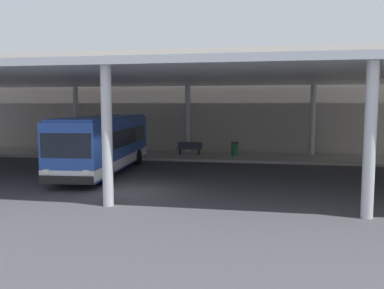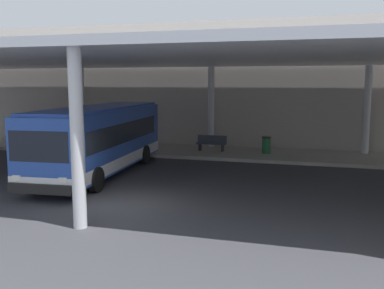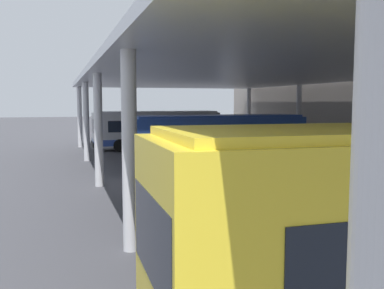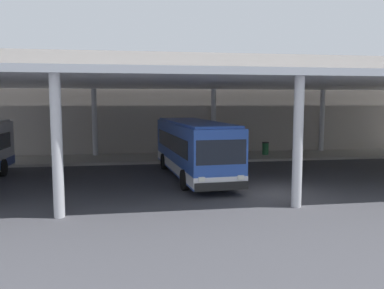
{
  "view_description": "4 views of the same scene",
  "coord_description": "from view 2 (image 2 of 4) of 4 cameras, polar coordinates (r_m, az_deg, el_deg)",
  "views": [
    {
      "loc": [
        5.77,
        -16.47,
        3.82
      ],
      "look_at": [
        2.06,
        3.97,
        1.73
      ],
      "focal_mm": 37.13,
      "sensor_mm": 36.0,
      "label": 1
    },
    {
      "loc": [
        6.74,
        -13.6,
        4.27
      ],
      "look_at": [
        1.1,
        5.48,
        1.45
      ],
      "focal_mm": 41.04,
      "sensor_mm": 36.0,
      "label": 2
    },
    {
      "loc": [
        20.45,
        -4.23,
        3.92
      ],
      "look_at": [
        -3.15,
        3.0,
        1.51
      ],
      "focal_mm": 40.66,
      "sensor_mm": 36.0,
      "label": 3
    },
    {
      "loc": [
        -6.64,
        -17.3,
        4.24
      ],
      "look_at": [
        -3.26,
        3.95,
        1.92
      ],
      "focal_mm": 36.92,
      "sensor_mm": 36.0,
      "label": 4
    }
  ],
  "objects": [
    {
      "name": "bench_waiting",
      "position": [
        26.42,
        2.56,
        0.22
      ],
      "size": [
        1.8,
        0.45,
        0.92
      ],
      "color": "#383D47",
      "rests_on": "platform_kerb"
    },
    {
      "name": "bus_second_bay",
      "position": [
        20.8,
        -11.86,
        0.68
      ],
      "size": [
        3.31,
        10.69,
        3.17
      ],
      "color": "#284CA8",
      "rests_on": "ground"
    },
    {
      "name": "station_building_facade",
      "position": [
        29.38,
        3.23,
        7.71
      ],
      "size": [
        48.0,
        1.6,
        8.18
      ],
      "primitive_type": "cube",
      "color": "#ADA399",
      "rests_on": "ground"
    },
    {
      "name": "trash_bin",
      "position": [
        25.77,
        9.62,
        -0.06
      ],
      "size": [
        0.52,
        0.52,
        0.98
      ],
      "color": "#236638",
      "rests_on": "platform_kerb"
    },
    {
      "name": "ground_plane",
      "position": [
        15.76,
        -9.61,
        -7.76
      ],
      "size": [
        200.0,
        200.0,
        0.0
      ],
      "primitive_type": "plane",
      "color": "#3D3D42"
    },
    {
      "name": "canopy_shelter",
      "position": [
        20.27,
        -3.02,
        10.95
      ],
      "size": [
        40.0,
        17.0,
        5.55
      ],
      "color": "silver",
      "rests_on": "ground"
    },
    {
      "name": "platform_kerb",
      "position": [
        26.56,
        1.55,
        -0.99
      ],
      "size": [
        42.0,
        4.5,
        0.18
      ],
      "primitive_type": "cube",
      "color": "#A39E93",
      "rests_on": "ground"
    }
  ]
}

